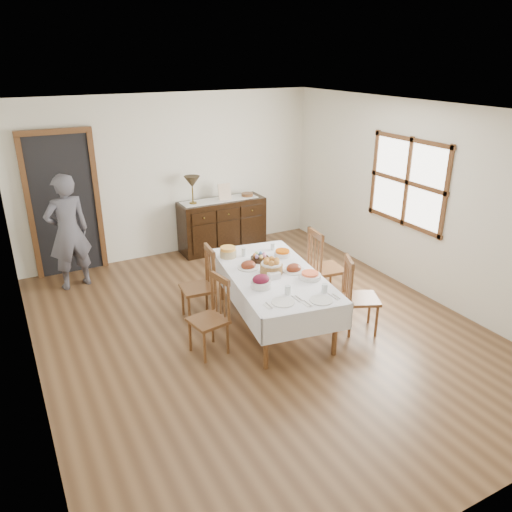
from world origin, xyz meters
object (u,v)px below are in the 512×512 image
chair_left_far (201,284)px  table_lamp (192,183)px  dining_table (273,279)px  chair_right_far (323,265)px  person (68,228)px  chair_right_near (358,295)px  sideboard (222,225)px  chair_left_near (212,315)px

chair_left_far → table_lamp: table_lamp is taller
chair_left_far → dining_table: bearing=57.1°
chair_right_far → person: (-2.91, 2.05, 0.37)m
dining_table → table_lamp: 2.72m
chair_right_near → sideboard: bearing=30.1°
chair_right_near → chair_right_far: chair_right_far is taller
chair_right_near → chair_left_far: bearing=77.5°
chair_left_far → chair_right_far: 1.67m
chair_left_near → chair_left_far: 0.80m
dining_table → person: person is taller
chair_left_near → sideboard: size_ratio=0.62×
chair_right_near → sideboard: chair_right_near is taller
sideboard → person: size_ratio=0.82×
chair_right_near → dining_table: bearing=78.6°
chair_right_far → sideboard: chair_right_far is taller
dining_table → chair_left_near: size_ratio=2.39×
chair_left_far → table_lamp: 2.33m
chair_left_near → chair_right_near: size_ratio=0.95×
chair_left_far → table_lamp: bearing=166.5°
chair_left_near → chair_right_far: bearing=94.3°
person → table_lamp: (2.00, 0.34, 0.34)m
chair_left_far → chair_right_far: chair_right_far is taller
chair_left_near → dining_table: bearing=92.8°
sideboard → table_lamp: size_ratio=3.17×
chair_right_near → chair_left_near: bearing=102.0°
sideboard → person: bearing=-172.3°
sideboard → dining_table: bearing=-101.3°
dining_table → person: 3.06m
chair_left_near → chair_right_near: chair_right_near is taller
chair_left_far → person: (-1.27, 1.74, 0.41)m
dining_table → chair_right_near: bearing=-27.6°
dining_table → chair_left_near: (-0.90, -0.20, -0.15)m
dining_table → sideboard: 2.71m
dining_table → chair_right_far: size_ratio=2.14×
dining_table → sideboard: (0.53, 2.65, -0.18)m
chair_left_far → chair_left_near: bearing=-8.0°
chair_right_near → person: 4.06m
chair_right_near → person: (-2.80, 2.91, 0.40)m
chair_left_far → chair_right_far: bearing=85.2°
dining_table → chair_left_far: size_ratio=2.30×
dining_table → chair_left_far: (-0.71, 0.57, -0.14)m
chair_left_far → sideboard: 2.42m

